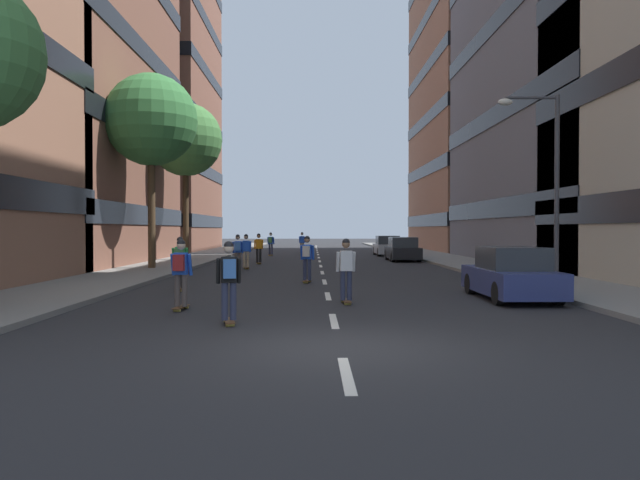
% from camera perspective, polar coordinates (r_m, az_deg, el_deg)
% --- Properties ---
extents(ground_plane, '(177.42, 177.42, 0.00)m').
position_cam_1_polar(ground_plane, '(40.14, -0.06, -1.88)').
color(ground_plane, '#28282B').
extents(sidewalk_left, '(3.67, 81.32, 0.14)m').
position_cam_1_polar(sidewalk_left, '(44.52, -10.89, -1.52)').
color(sidewalk_left, gray).
rests_on(sidewalk_left, ground_plane).
extents(sidewalk_right, '(3.67, 81.32, 0.14)m').
position_cam_1_polar(sidewalk_right, '(44.70, 10.60, -1.51)').
color(sidewalk_right, gray).
rests_on(sidewalk_right, ground_plane).
extents(lane_markings, '(0.16, 67.20, 0.01)m').
position_cam_1_polar(lane_markings, '(41.07, -0.08, -1.81)').
color(lane_markings, silver).
rests_on(lane_markings, ground_plane).
extents(building_left_mid, '(13.73, 18.95, 28.30)m').
position_cam_1_polar(building_left_mid, '(41.15, -25.68, 18.18)').
color(building_left_mid, brown).
rests_on(building_left_mid, ground_plane).
extents(building_left_far, '(13.73, 16.88, 32.01)m').
position_cam_1_polar(building_left_far, '(61.54, -16.78, 14.19)').
color(building_left_far, brown).
rests_on(building_left_far, ground_plane).
extents(building_right_mid, '(13.73, 22.90, 26.94)m').
position_cam_1_polar(building_right_mid, '(41.35, 25.43, 17.11)').
color(building_right_mid, slate).
rests_on(building_right_mid, ground_plane).
extents(building_right_far, '(13.73, 19.69, 28.21)m').
position_cam_1_polar(building_right_far, '(61.40, 16.15, 12.41)').
color(building_right_far, '#9E6B51').
rests_on(building_right_far, ground_plane).
extents(parked_car_near, '(1.82, 4.40, 1.52)m').
position_cam_1_polar(parked_car_near, '(18.58, 17.34, -3.14)').
color(parked_car_near, navy).
rests_on(parked_car_near, ground_plane).
extents(parked_car_mid, '(1.82, 4.40, 1.52)m').
position_cam_1_polar(parked_car_mid, '(47.17, 6.26, -0.60)').
color(parked_car_mid, '#B2B7BF').
rests_on(parked_car_mid, ground_plane).
extents(parked_car_far, '(1.82, 4.40, 1.52)m').
position_cam_1_polar(parked_car_far, '(39.27, 7.69, -0.93)').
color(parked_car_far, black).
rests_on(parked_car_far, ground_plane).
extents(street_tree_near, '(4.53, 4.53, 9.71)m').
position_cam_1_polar(street_tree_near, '(39.32, -12.39, 9.06)').
color(street_tree_near, '#4C3823').
rests_on(street_tree_near, sidewalk_left).
extents(street_tree_far, '(4.48, 4.48, 9.45)m').
position_cam_1_polar(street_tree_far, '(31.49, -15.42, 10.65)').
color(street_tree_far, '#4C3823').
rests_on(street_tree_far, sidewalk_left).
extents(streetlamp_right, '(2.13, 0.30, 6.50)m').
position_cam_1_polar(streetlamp_right, '(22.59, 20.29, 6.30)').
color(streetlamp_right, '#3F3F44').
rests_on(streetlamp_right, sidewalk_right).
extents(skater_0, '(0.57, 0.92, 1.78)m').
position_cam_1_polar(skater_0, '(31.42, -6.88, -0.89)').
color(skater_0, brown).
rests_on(skater_0, ground_plane).
extents(skater_1, '(0.56, 0.92, 1.78)m').
position_cam_1_polar(skater_1, '(23.18, -1.22, -1.49)').
color(skater_1, brown).
rests_on(skater_1, ground_plane).
extents(skater_2, '(0.57, 0.92, 1.78)m').
position_cam_1_polar(skater_2, '(35.81, -5.72, -0.66)').
color(skater_2, brown).
rests_on(skater_2, ground_plane).
extents(skater_3, '(0.55, 0.92, 1.78)m').
position_cam_1_polar(skater_3, '(20.72, -12.89, -1.82)').
color(skater_3, brown).
rests_on(skater_3, ground_plane).
extents(skater_4, '(0.56, 0.92, 1.78)m').
position_cam_1_polar(skater_4, '(46.73, -4.61, -0.22)').
color(skater_4, brown).
rests_on(skater_4, ground_plane).
extents(skater_5, '(0.56, 0.92, 1.78)m').
position_cam_1_polar(skater_5, '(50.78, -1.68, -0.16)').
color(skater_5, brown).
rests_on(skater_5, ground_plane).
extents(skater_6, '(0.55, 0.91, 1.78)m').
position_cam_1_polar(skater_6, '(15.74, -12.82, -2.71)').
color(skater_6, brown).
rests_on(skater_6, ground_plane).
extents(skater_7, '(0.55, 0.91, 1.78)m').
position_cam_1_polar(skater_7, '(29.93, -7.65, -0.93)').
color(skater_7, brown).
rests_on(skater_7, ground_plane).
extents(skater_8, '(0.55, 0.91, 1.78)m').
position_cam_1_polar(skater_8, '(16.72, 2.44, -2.57)').
color(skater_8, brown).
rests_on(skater_8, ground_plane).
extents(skater_9, '(0.57, 0.92, 1.78)m').
position_cam_1_polar(skater_9, '(13.19, -8.46, -3.42)').
color(skater_9, brown).
rests_on(skater_9, ground_plane).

